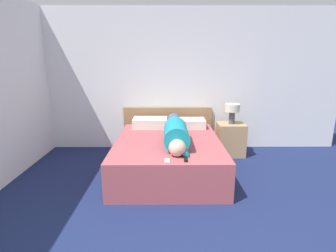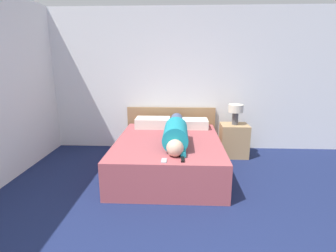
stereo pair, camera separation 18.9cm
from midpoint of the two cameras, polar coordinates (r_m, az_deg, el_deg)
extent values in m
cube|color=white|center=(4.98, 1.34, 9.87)|extent=(6.09, 0.06, 2.60)
cube|color=#A84C51|center=(4.04, -1.37, -6.44)|extent=(1.55, 1.97, 0.51)
cube|color=#A37A51|center=(5.05, -1.16, -0.41)|extent=(1.67, 0.04, 0.80)
cube|color=tan|center=(4.82, 12.36, -2.84)|extent=(0.47, 0.41, 0.58)
cylinder|color=#4C4C51|center=(4.73, 12.61, 1.79)|extent=(0.10, 0.10, 0.22)
cylinder|color=beige|center=(4.69, 12.73, 3.89)|extent=(0.25, 0.25, 0.13)
sphere|color=#DBB293|center=(3.26, 0.37, -4.80)|extent=(0.22, 0.22, 0.22)
cylinder|color=teal|center=(3.64, 0.29, -1.73)|extent=(0.34, 0.72, 0.34)
cylinder|color=#47567A|center=(4.41, 0.17, 0.34)|extent=(0.22, 0.85, 0.22)
cylinder|color=teal|center=(3.33, 2.11, -5.71)|extent=(0.07, 0.22, 0.07)
cube|color=silver|center=(4.66, -5.06, 0.69)|extent=(0.60, 0.37, 0.17)
cube|color=silver|center=(4.65, 3.37, 0.60)|extent=(0.57, 0.37, 0.15)
cube|color=black|center=(3.17, 2.13, -7.22)|extent=(0.04, 0.15, 0.02)
cube|color=#B2B7BC|center=(3.14, -1.92, -7.56)|extent=(0.06, 0.13, 0.01)
camera|label=1|loc=(0.09, -91.45, -0.37)|focal=28.00mm
camera|label=2|loc=(0.09, 88.55, 0.37)|focal=28.00mm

